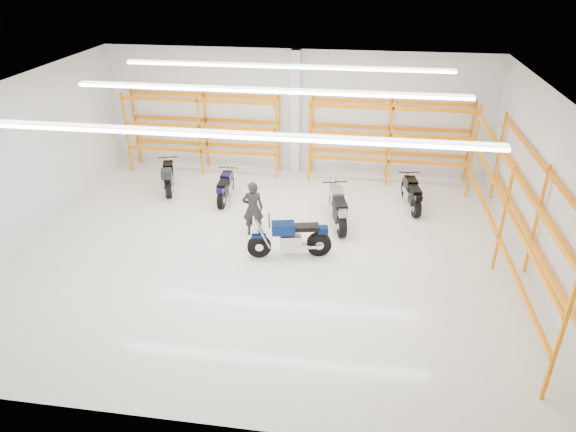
# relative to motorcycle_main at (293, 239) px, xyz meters

# --- Properties ---
(ground) EXTENTS (14.00, 14.00, 0.00)m
(ground) POSITION_rel_motorcycle_main_xyz_m (-0.75, 0.14, -0.53)
(ground) COLOR silver
(ground) RESTS_ON ground
(room_shell) EXTENTS (14.02, 12.02, 4.51)m
(room_shell) POSITION_rel_motorcycle_main_xyz_m (-0.75, 0.16, 2.75)
(room_shell) COLOR silver
(room_shell) RESTS_ON ground
(motorcycle_main) EXTENTS (2.29, 0.83, 1.14)m
(motorcycle_main) POSITION_rel_motorcycle_main_xyz_m (0.00, 0.00, 0.00)
(motorcycle_main) COLOR black
(motorcycle_main) RESTS_ON ground
(motorcycle_back_a) EXTENTS (0.98, 2.11, 1.11)m
(motorcycle_back_a) POSITION_rel_motorcycle_main_xyz_m (-4.87, 3.62, -0.00)
(motorcycle_back_a) COLOR black
(motorcycle_back_a) RESTS_ON ground
(motorcycle_back_b) EXTENTS (0.66, 1.98, 0.97)m
(motorcycle_back_b) POSITION_rel_motorcycle_main_xyz_m (-2.73, 3.17, -0.08)
(motorcycle_back_b) COLOR black
(motorcycle_back_b) RESTS_ON ground
(motorcycle_back_c) EXTENTS (0.88, 2.32, 1.15)m
(motorcycle_back_c) POSITION_rel_motorcycle_main_xyz_m (1.09, 2.00, 0.01)
(motorcycle_back_c) COLOR black
(motorcycle_back_c) RESTS_ON ground
(motorcycle_back_d) EXTENTS (0.71, 2.08, 1.03)m
(motorcycle_back_d) POSITION_rel_motorcycle_main_xyz_m (3.39, 3.50, -0.05)
(motorcycle_back_d) COLOR black
(motorcycle_back_d) RESTS_ON ground
(standing_man) EXTENTS (0.70, 0.54, 1.69)m
(standing_man) POSITION_rel_motorcycle_main_xyz_m (-1.33, 1.04, 0.31)
(standing_man) COLOR black
(standing_man) RESTS_ON ground
(structural_column) EXTENTS (0.32, 0.32, 4.50)m
(structural_column) POSITION_rel_motorcycle_main_xyz_m (-0.75, 5.96, 1.72)
(structural_column) COLOR white
(structural_column) RESTS_ON ground
(pallet_racking_back_left) EXTENTS (5.67, 0.87, 3.00)m
(pallet_racking_back_left) POSITION_rel_motorcycle_main_xyz_m (-4.15, 5.62, 1.25)
(pallet_racking_back_left) COLOR #FF7000
(pallet_racking_back_left) RESTS_ON ground
(pallet_racking_back_right) EXTENTS (5.67, 0.87, 3.00)m
(pallet_racking_back_right) POSITION_rel_motorcycle_main_xyz_m (2.65, 5.62, 1.25)
(pallet_racking_back_right) COLOR #FF7000
(pallet_racking_back_right) RESTS_ON ground
(pallet_racking_side) EXTENTS (0.87, 9.07, 3.00)m
(pallet_racking_side) POSITION_rel_motorcycle_main_xyz_m (5.73, 0.14, 1.28)
(pallet_racking_side) COLOR #FF7000
(pallet_racking_side) RESTS_ON ground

